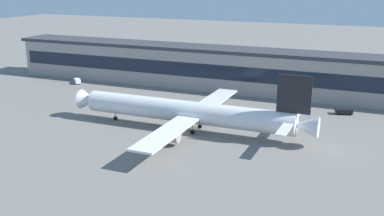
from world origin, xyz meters
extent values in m
plane|color=slate|center=(0.00, 0.00, 0.00)|extent=(600.00, 600.00, 0.00)
cube|color=#9E9993|center=(0.00, 50.57, 6.90)|extent=(178.89, 14.26, 13.80)
cube|color=#38383D|center=(0.00, 50.57, 14.40)|extent=(182.47, 14.55, 1.20)
cube|color=#192333|center=(0.00, 43.39, 7.59)|extent=(175.32, 0.16, 4.97)
cylinder|color=white|center=(0.27, 3.15, 5.07)|extent=(57.84, 5.80, 5.80)
cone|color=white|center=(-30.39, 3.15, 5.07)|extent=(5.22, 5.51, 5.51)
cone|color=white|center=(31.21, 3.15, 5.07)|extent=(6.38, 5.22, 5.22)
cube|color=black|center=(28.19, 3.15, 12.60)|extent=(8.12, 0.50, 9.27)
cube|color=white|center=(27.69, -3.22, 5.94)|extent=(2.40, 10.43, 0.30)
cube|color=white|center=(27.69, 9.53, 5.94)|extent=(2.40, 10.43, 0.30)
cube|color=white|center=(2.27, -12.76, 4.49)|extent=(6.00, 26.03, 0.50)
cube|color=white|center=(2.26, 19.06, 4.49)|extent=(6.00, 26.03, 0.50)
cylinder|color=#99999E|center=(1.27, -8.86, 2.49)|extent=(4.78, 3.19, 3.19)
cylinder|color=#99999E|center=(1.27, 15.16, 2.49)|extent=(4.78, 3.19, 3.19)
cylinder|color=black|center=(-21.71, 3.15, 0.55)|extent=(1.10, 0.50, 1.10)
cylinder|color=slate|center=(-21.71, 3.15, 1.91)|extent=(0.24, 0.24, 2.17)
cylinder|color=black|center=(3.16, 0.54, 0.55)|extent=(1.10, 0.50, 1.10)
cylinder|color=slate|center=(3.16, 0.54, 1.91)|extent=(0.24, 0.24, 2.17)
cylinder|color=black|center=(3.16, 5.76, 0.55)|extent=(1.10, 0.50, 1.10)
cylinder|color=slate|center=(3.16, 5.76, 1.91)|extent=(0.24, 0.24, 2.17)
cube|color=white|center=(-59.76, 36.95, 1.10)|extent=(4.50, 4.40, 1.50)
cube|color=black|center=(-58.88, 36.12, 1.40)|extent=(2.32, 2.33, 0.38)
cylinder|color=black|center=(-58.06, 36.51, 0.35)|extent=(0.71, 0.70, 0.70)
cylinder|color=black|center=(-59.23, 35.27, 0.35)|extent=(0.71, 0.70, 0.70)
cylinder|color=black|center=(-60.29, 38.63, 0.35)|extent=(0.71, 0.70, 0.70)
cylinder|color=black|center=(-61.47, 37.38, 0.35)|extent=(0.71, 0.70, 0.70)
cube|color=black|center=(37.64, 34.51, 1.05)|extent=(5.34, 3.87, 1.40)
cube|color=black|center=(36.37, 34.13, 1.33)|extent=(2.29, 2.77, 0.35)
cylinder|color=black|center=(36.36, 32.91, 0.35)|extent=(0.76, 0.49, 0.70)
cylinder|color=black|center=(35.69, 35.15, 0.35)|extent=(0.76, 0.49, 0.70)
cylinder|color=black|center=(39.58, 33.87, 0.35)|extent=(0.76, 0.49, 0.70)
cylinder|color=black|center=(38.91, 36.11, 0.35)|extent=(0.76, 0.49, 0.70)
camera|label=1|loc=(46.40, -102.24, 39.35)|focal=42.64mm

